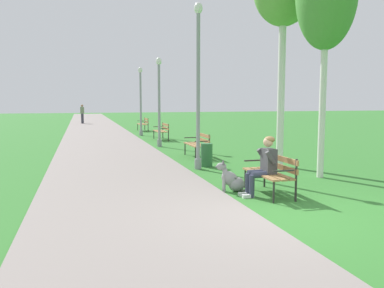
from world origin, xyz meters
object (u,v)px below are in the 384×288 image
at_px(park_bench_furthest, 144,123).
at_px(person_seated_on_near_bench, 264,163).
at_px(dog_grey, 232,180).
at_px(lamp_post_near, 198,85).
at_px(pedestrian_distant, 82,114).
at_px(litter_bin, 207,155).
at_px(park_bench_near, 271,171).
at_px(lamp_post_far, 141,100).
at_px(park_bench_far, 162,130).
at_px(park_bench_mid, 198,143).
at_px(lamp_post_mid, 159,101).

relative_size(park_bench_furthest, person_seated_on_near_bench, 1.20).
height_order(dog_grey, lamp_post_near, lamp_post_near).
bearing_deg(pedestrian_distant, litter_bin, -81.57).
relative_size(park_bench_near, park_bench_furthest, 1.00).
relative_size(dog_grey, lamp_post_near, 0.17).
bearing_deg(pedestrian_distant, lamp_post_far, -75.88).
xyz_separation_m(dog_grey, lamp_post_near, (0.10, 2.94, 2.17)).
bearing_deg(dog_grey, pedestrian_distant, 96.43).
distance_m(park_bench_far, lamp_post_near, 8.89).
relative_size(park_bench_mid, dog_grey, 1.82).
bearing_deg(park_bench_mid, park_bench_near, -90.87).
distance_m(dog_grey, pedestrian_distant, 27.14).
relative_size(lamp_post_far, pedestrian_distant, 2.33).
bearing_deg(litter_bin, pedestrian_distant, 98.43).
distance_m(park_bench_far, park_bench_furthest, 6.16).
bearing_deg(park_bench_near, lamp_post_near, 100.19).
bearing_deg(lamp_post_mid, dog_grey, -90.61).
distance_m(person_seated_on_near_bench, lamp_post_mid, 9.39).
bearing_deg(lamp_post_mid, lamp_post_near, -89.96).
distance_m(person_seated_on_near_bench, litter_bin, 3.83).
relative_size(person_seated_on_near_bench, lamp_post_mid, 0.33).
bearing_deg(litter_bin, person_seated_on_near_bench, -89.52).
relative_size(park_bench_furthest, lamp_post_near, 0.32).
bearing_deg(lamp_post_near, dog_grey, -91.92).
relative_size(park_bench_furthest, lamp_post_far, 0.39).
xyz_separation_m(park_bench_mid, park_bench_furthest, (-0.01, 12.49, 0.00)).
bearing_deg(park_bench_furthest, person_seated_on_near_bench, -90.90).
bearing_deg(lamp_post_far, park_bench_furthest, 78.84).
bearing_deg(dog_grey, lamp_post_near, 88.08).
xyz_separation_m(park_bench_far, lamp_post_mid, (-0.68, -2.82, 1.46)).
height_order(park_bench_near, park_bench_furthest, same).
xyz_separation_m(dog_grey, litter_bin, (0.47, 3.29, 0.09)).
bearing_deg(lamp_post_far, dog_grey, -90.50).
xyz_separation_m(park_bench_far, park_bench_furthest, (0.01, 6.16, 0.00)).
xyz_separation_m(person_seated_on_near_bench, lamp_post_far, (-0.38, 14.91, 1.32)).
distance_m(park_bench_furthest, litter_bin, 14.47).
bearing_deg(park_bench_mid, park_bench_far, 90.19).
xyz_separation_m(park_bench_furthest, person_seated_on_near_bench, (-0.29, -18.28, 0.17)).
distance_m(park_bench_far, lamp_post_far, 3.23).
bearing_deg(park_bench_mid, park_bench_furthest, 90.03).
xyz_separation_m(park_bench_mid, litter_bin, (-0.33, -1.98, -0.16)).
height_order(park_bench_near, dog_grey, park_bench_near).
distance_m(park_bench_mid, lamp_post_near, 3.10).
xyz_separation_m(park_bench_near, park_bench_furthest, (0.08, 18.22, 0.00)).
relative_size(lamp_post_far, litter_bin, 5.50).
bearing_deg(park_bench_near, litter_bin, 93.64).
bearing_deg(lamp_post_near, park_bench_mid, 73.30).
distance_m(park_bench_near, lamp_post_far, 14.94).
relative_size(park_bench_furthest, dog_grey, 1.82).
relative_size(park_bench_mid, litter_bin, 2.14).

